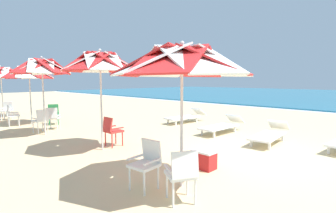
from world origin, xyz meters
TOP-DOWN VIEW (x-y plane):
  - ground_plane at (0.00, 0.00)m, footprint 80.00×80.00m
  - beach_umbrella_0 at (-0.01, -2.72)m, footprint 2.51×2.51m
  - plastic_chair_0 at (0.41, -3.18)m, footprint 0.62×0.61m
  - plastic_chair_1 at (-0.40, -3.21)m, footprint 0.48×0.51m
  - beach_umbrella_1 at (-3.15, -2.43)m, footprint 2.14×2.14m
  - plastic_chair_2 at (-3.28, -2.04)m, footprint 0.45×0.48m
  - beach_umbrella_2 at (-6.27, -2.81)m, footprint 1.99×1.99m
  - plastic_chair_3 at (-7.05, -2.23)m, footprint 0.63×0.63m
  - plastic_chair_4 at (-6.73, -2.77)m, footprint 0.53×0.50m
  - beach_umbrella_3 at (-8.88, -2.42)m, footprint 2.07×2.07m
  - plastic_chair_5 at (-8.99, -3.14)m, footprint 0.51×0.53m
  - plastic_chair_6 at (-8.21, -1.75)m, footprint 0.60×0.58m
  - beach_umbrella_4 at (-12.05, -2.75)m, footprint 2.24×2.24m
  - plastic_chair_8 at (-11.14, -2.79)m, footprint 0.63×0.62m
  - sun_lounger_1 at (-0.16, 1.59)m, footprint 0.79×2.19m
  - sun_lounger_2 at (-1.99, 1.81)m, footprint 0.71×2.17m
  - sun_lounger_3 at (-4.39, 2.61)m, footprint 0.84×2.20m
  - cooler_box at (-0.27, -1.67)m, footprint 0.50×0.34m

SIDE VIEW (x-z plane):
  - ground_plane at x=0.00m, z-range 0.00..0.00m
  - cooler_box at x=-0.27m, z-range 0.00..0.40m
  - sun_lounger_1 at x=-0.16m, z-range -0.03..0.59m
  - sun_lounger_2 at x=-1.99m, z-range -0.03..0.59m
  - sun_lounger_3 at x=-4.39m, z-range -0.03..0.59m
  - plastic_chair_0 at x=0.41m, z-range 0.06..0.93m
  - plastic_chair_1 at x=-0.40m, z-range 0.06..0.93m
  - plastic_chair_2 at x=-3.28m, z-range 0.06..0.93m
  - plastic_chair_3 at x=-7.05m, z-range 0.06..0.93m
  - plastic_chair_4 at x=-6.73m, z-range 0.06..0.93m
  - plastic_chair_5 at x=-8.99m, z-range 0.06..0.93m
  - plastic_chair_6 at x=-8.21m, z-range 0.06..0.93m
  - plastic_chair_8 at x=-11.14m, z-range 0.06..0.93m
  - beach_umbrella_3 at x=-8.88m, z-range 0.91..3.50m
  - beach_umbrella_0 at x=-0.01m, z-range 0.93..3.52m
  - beach_umbrella_4 at x=-12.05m, z-range 0.93..3.57m
  - beach_umbrella_2 at x=-6.27m, z-range 0.97..3.70m
  - beach_umbrella_1 at x=-3.15m, z-range 0.99..3.74m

